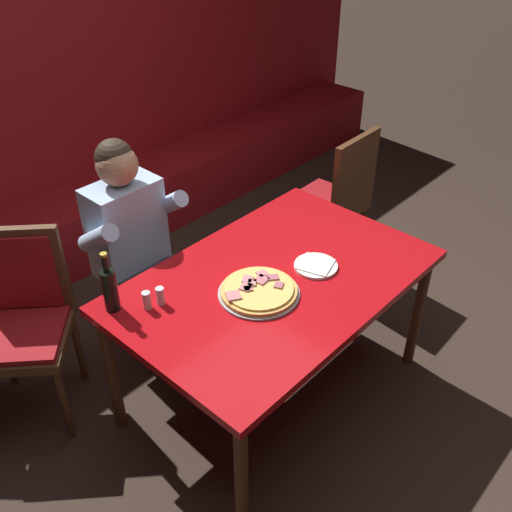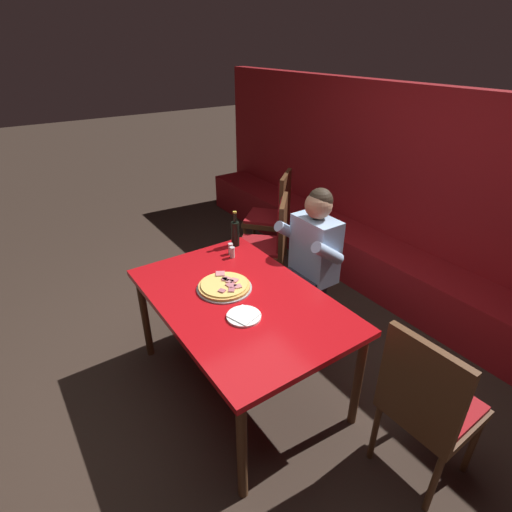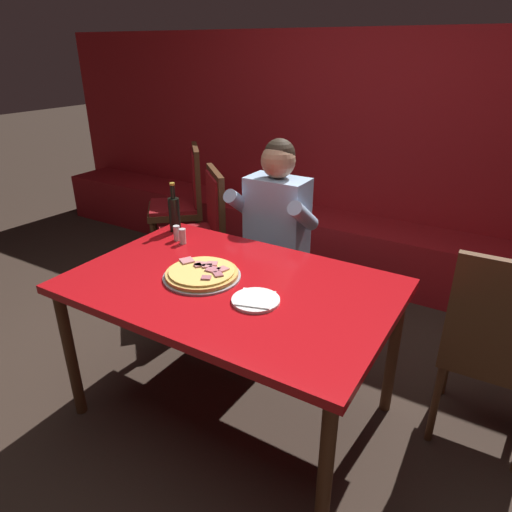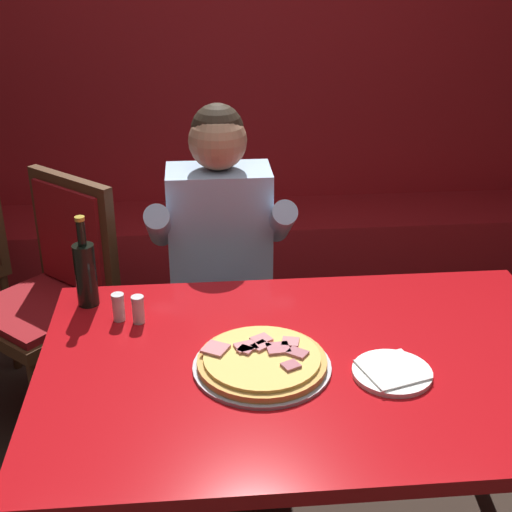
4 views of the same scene
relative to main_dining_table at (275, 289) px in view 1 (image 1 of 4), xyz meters
name	(u,v)px [view 1 (image 1 of 4)]	position (x,y,z in m)	size (l,w,h in m)	color
ground_plane	(273,389)	(0.00, 0.00, -0.70)	(24.00, 24.00, 0.00)	#33261E
booth_wall_panel	(27,121)	(0.00, 2.18, 0.25)	(6.80, 0.16, 1.90)	maroon
booth_bench	(74,230)	(0.00, 1.86, -0.47)	(6.46, 0.48, 0.46)	maroon
main_dining_table	(275,289)	(0.00, 0.00, 0.00)	(1.50, 0.98, 0.77)	#4C2D19
pizza	(259,291)	(-0.14, -0.03, 0.09)	(0.37, 0.37, 0.05)	#9E9EA3
plate_white_paper	(316,266)	(0.19, -0.09, 0.08)	(0.21, 0.21, 0.02)	white
beer_bottle	(110,289)	(-0.65, 0.37, 0.18)	(0.07, 0.07, 0.29)	black
shaker_red_pepper_flakes	(147,301)	(-0.54, 0.27, 0.11)	(0.04, 0.04, 0.09)	silver
shaker_parmesan	(160,297)	(-0.49, 0.25, 0.11)	(0.04, 0.04, 0.09)	silver
diner_seated_blue_shirt	(138,246)	(-0.22, 0.76, 0.01)	(0.53, 0.53, 1.27)	black
dining_chair_side_aisle	(337,195)	(1.12, 0.44, -0.11)	(0.45, 0.45, 1.02)	#4C2D19
dining_chair_far_right	(21,314)	(-0.86, 0.87, -0.12)	(0.62, 0.62, 0.99)	#4C2D19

